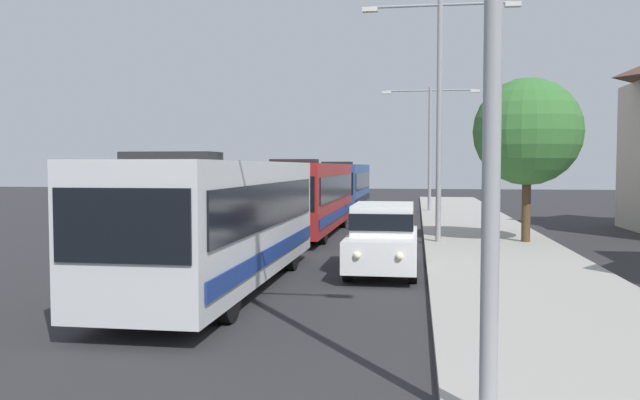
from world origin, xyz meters
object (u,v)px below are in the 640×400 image
(bus_second_in_line, at_px, (309,195))
(bus_middle, at_px, (343,186))
(streetlamp_mid, at_px, (439,96))
(roadside_tree, at_px, (527,132))
(streetlamp_far, at_px, (430,135))
(white_suv, at_px, (383,235))
(bus_lead, at_px, (222,219))

(bus_second_in_line, bearing_deg, bus_middle, 90.00)
(bus_second_in_line, distance_m, streetlamp_mid, 7.37)
(bus_middle, bearing_deg, streetlamp_mid, -71.60)
(bus_second_in_line, xyz_separation_m, roadside_tree, (8.61, -2.81, 2.51))
(streetlamp_mid, bearing_deg, bus_second_in_line, 148.89)
(bus_second_in_line, bearing_deg, streetlamp_mid, -31.11)
(streetlamp_far, bearing_deg, streetlamp_mid, -90.00)
(bus_second_in_line, height_order, white_suv, bus_second_in_line)
(white_suv, xyz_separation_m, streetlamp_far, (1.70, 23.16, 3.90))
(bus_second_in_line, relative_size, roadside_tree, 1.90)
(streetlamp_mid, relative_size, roadside_tree, 1.47)
(bus_lead, distance_m, bus_middle, 25.48)
(bus_lead, height_order, streetlamp_mid, streetlamp_mid)
(roadside_tree, bearing_deg, white_suv, -125.84)
(bus_lead, relative_size, streetlamp_mid, 1.19)
(bus_lead, distance_m, white_suv, 4.75)
(bus_second_in_line, distance_m, white_suv, 10.32)
(roadside_tree, bearing_deg, bus_second_in_line, 161.92)
(streetlamp_mid, relative_size, streetlamp_far, 1.15)
(bus_middle, distance_m, white_suv, 22.89)
(bus_second_in_line, height_order, streetlamp_far, streetlamp_far)
(white_suv, bearing_deg, streetlamp_mid, 75.02)
(bus_lead, distance_m, streetlamp_far, 26.82)
(bus_second_in_line, relative_size, bus_middle, 1.06)
(roadside_tree, bearing_deg, bus_lead, -131.58)
(bus_middle, bearing_deg, roadside_tree, -61.38)
(bus_second_in_line, xyz_separation_m, white_suv, (3.70, -9.61, -0.66))
(bus_middle, bearing_deg, bus_second_in_line, -90.00)
(bus_second_in_line, relative_size, streetlamp_far, 1.48)
(streetlamp_far, bearing_deg, white_suv, -94.20)
(bus_lead, xyz_separation_m, white_suv, (3.70, 2.91, -0.66))
(streetlamp_mid, xyz_separation_m, roadside_tree, (3.21, 0.45, -1.31))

